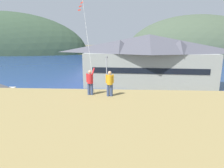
{
  "coord_description": "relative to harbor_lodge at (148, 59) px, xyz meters",
  "views": [
    {
      "loc": [
        2.0,
        -19.2,
        9.89
      ],
      "look_at": [
        0.45,
        9.0,
        3.32
      ],
      "focal_mm": 31.38,
      "sensor_mm": 36.0,
      "label": 1
    }
  ],
  "objects": [
    {
      "name": "wharf_dock",
      "position": [
        -10.06,
        12.08,
        -5.33
      ],
      "size": [
        3.2,
        13.78,
        0.7
      ],
      "color": "#70604C",
      "rests_on": "ground"
    },
    {
      "name": "bay_water",
      "position": [
        -7.33,
        37.95,
        -5.66
      ],
      "size": [
        360.0,
        84.0,
        0.03
      ],
      "primitive_type": "cube",
      "color": "navy",
      "rests_on": "ground"
    },
    {
      "name": "parked_car_mid_row_near",
      "position": [
        1.02,
        -16.74,
        -4.61
      ],
      "size": [
        4.27,
        2.18,
        1.82
      ],
      "color": "#236633",
      "rests_on": "parking_lot_pad"
    },
    {
      "name": "harbor_lodge",
      "position": [
        0.0,
        0.0,
        0.0
      ],
      "size": [
        28.1,
        10.58,
        10.74
      ],
      "color": "#999E99",
      "rests_on": "ground"
    },
    {
      "name": "far_hill_east_peak",
      "position": [
        42.65,
        94.37,
        -5.68
      ],
      "size": [
        91.74,
        69.52,
        49.94
      ],
      "primitive_type": "ellipsoid",
      "color": "#42513D",
      "rests_on": "ground"
    },
    {
      "name": "moored_boat_wharfside",
      "position": [
        -13.6,
        12.44,
        -4.96
      ],
      "size": [
        2.52,
        7.5,
        2.16
      ],
      "color": "silver",
      "rests_on": "ground"
    },
    {
      "name": "moored_boat_outer_mooring",
      "position": [
        -6.45,
        10.2,
        -4.96
      ],
      "size": [
        2.93,
        7.98,
        2.16
      ],
      "color": "#23564C",
      "rests_on": "ground"
    },
    {
      "name": "moored_boat_inner_slip",
      "position": [
        -13.33,
        10.58,
        -4.96
      ],
      "size": [
        2.26,
        6.02,
        2.16
      ],
      "color": "#A8A399",
      "rests_on": "ground"
    },
    {
      "name": "person_companion",
      "position": [
        -6.2,
        -28.36,
        1.29
      ],
      "size": [
        0.55,
        0.4,
        1.74
      ],
      "color": "#384770",
      "rests_on": "grassy_hill_foreground"
    },
    {
      "name": "parked_car_front_row_silver",
      "position": [
        7.26,
        -15.71,
        -4.61
      ],
      "size": [
        4.27,
        2.2,
        1.82
      ],
      "color": "red",
      "rests_on": "parking_lot_pad"
    },
    {
      "name": "parking_lot_pad",
      "position": [
        -7.33,
        -17.05,
        -5.63
      ],
      "size": [
        40.0,
        20.0,
        0.1
      ],
      "primitive_type": "cube",
      "color": "gray",
      "rests_on": "ground"
    },
    {
      "name": "person_kite_flyer",
      "position": [
        -7.58,
        -28.08,
        1.31
      ],
      "size": [
        0.56,
        0.64,
        1.86
      ],
      "color": "#384770",
      "rests_on": "grassy_hill_foreground"
    },
    {
      "name": "parked_car_back_row_left",
      "position": [
        -13.12,
        -22.68,
        -4.61
      ],
      "size": [
        4.28,
        2.21,
        1.82
      ],
      "color": "black",
      "rests_on": "parking_lot_pad"
    },
    {
      "name": "parked_car_front_row_end",
      "position": [
        -4.08,
        -16.31,
        -4.61
      ],
      "size": [
        4.28,
        2.21,
        1.82
      ],
      "color": "navy",
      "rests_on": "parking_lot_pad"
    },
    {
      "name": "parking_light_pole",
      "position": [
        -7.8,
        -11.5,
        -1.5
      ],
      "size": [
        0.24,
        0.78,
        7.09
      ],
      "color": "#ADADB2",
      "rests_on": "parking_lot_pad"
    },
    {
      "name": "parked_car_front_row_red",
      "position": [
        -9.31,
        -16.49,
        -4.61
      ],
      "size": [
        4.3,
        2.24,
        1.82
      ],
      "color": "#9EA3A8",
      "rests_on": "parking_lot_pad"
    },
    {
      "name": "storage_shed_waterside",
      "position": [
        -5.2,
        -0.35,
        -3.49
      ],
      "size": [
        5.3,
        4.59,
        4.21
      ],
      "color": "#474C56",
      "rests_on": "ground"
    },
    {
      "name": "ground_plane",
      "position": [
        -7.33,
        -22.05,
        -5.68
      ],
      "size": [
        600.0,
        600.0,
        0.0
      ],
      "primitive_type": "plane",
      "color": "#66604C"
    },
    {
      "name": "parked_car_back_row_right",
      "position": [
        -3.56,
        -21.91,
        -4.61
      ],
      "size": [
        4.33,
        2.33,
        1.82
      ],
      "color": "slate",
      "rests_on": "parking_lot_pad"
    }
  ]
}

